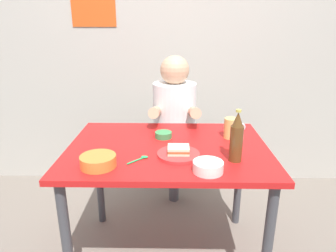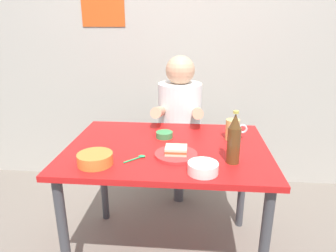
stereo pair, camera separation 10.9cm
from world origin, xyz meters
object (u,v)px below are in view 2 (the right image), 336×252
at_px(dip_bowl_green, 164,134).
at_px(dining_table, 167,161).
at_px(person_seated, 180,111).
at_px(beer_mug, 233,130).
at_px(stool, 179,161).
at_px(sandwich, 176,150).
at_px(beer_bottle, 234,140).
at_px(plate_orange, 176,154).

bearing_deg(dip_bowl_green, dining_table, -77.59).
distance_m(person_seated, beer_mug, 0.59).
height_order(stool, beer_mug, beer_mug).
relative_size(dining_table, sandwich, 10.00).
relative_size(stool, dip_bowl_green, 4.50).
bearing_deg(stool, beer_mug, -56.15).
distance_m(beer_bottle, dip_bowl_green, 0.49).
xyz_separation_m(person_seated, sandwich, (0.02, -0.74, 0.01)).
distance_m(plate_orange, beer_bottle, 0.31).
xyz_separation_m(beer_bottle, dip_bowl_green, (-0.36, 0.31, -0.10)).
relative_size(dining_table, dip_bowl_green, 11.00).
xyz_separation_m(person_seated, dip_bowl_green, (-0.07, -0.49, -0.01)).
xyz_separation_m(person_seated, plate_orange, (0.02, -0.74, -0.02)).
bearing_deg(beer_mug, sandwich, -140.33).
xyz_separation_m(dining_table, sandwich, (0.06, -0.12, 0.13)).
bearing_deg(dining_table, beer_bottle, -28.21).
bearing_deg(plate_orange, sandwich, 0.00).
height_order(plate_orange, sandwich, sandwich).
xyz_separation_m(stool, sandwich, (0.02, -0.75, 0.42)).
height_order(person_seated, plate_orange, person_seated).
distance_m(person_seated, dip_bowl_green, 0.49).
relative_size(person_seated, beer_bottle, 2.75).
xyz_separation_m(person_seated, beer_bottle, (0.30, -0.80, 0.09)).
bearing_deg(person_seated, beer_mug, -55.54).
bearing_deg(person_seated, stool, 90.00).
height_order(dining_table, beer_bottle, beer_bottle).
bearing_deg(stool, beer_bottle, -69.84).
bearing_deg(plate_orange, beer_mug, 39.67).
distance_m(sandwich, dip_bowl_green, 0.27).
bearing_deg(sandwich, dip_bowl_green, 108.45).
relative_size(sandwich, beer_mug, 0.87).
height_order(plate_orange, beer_mug, beer_mug).
bearing_deg(stool, person_seated, -90.00).
xyz_separation_m(plate_orange, dip_bowl_green, (-0.09, 0.26, 0.01)).
bearing_deg(plate_orange, stool, 91.42).
relative_size(stool, beer_bottle, 1.72).
bearing_deg(sandwich, beer_mug, 39.67).
bearing_deg(person_seated, dip_bowl_green, -97.76).
bearing_deg(dip_bowl_green, person_seated, 82.24).
height_order(plate_orange, dip_bowl_green, dip_bowl_green).
relative_size(person_seated, dip_bowl_green, 7.20).
relative_size(beer_mug, dip_bowl_green, 1.26).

